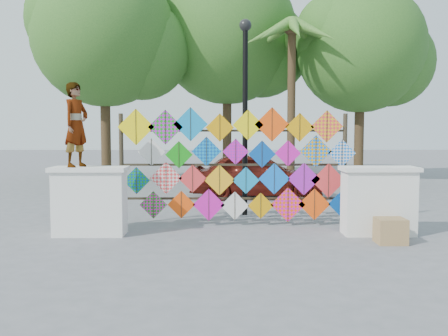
{
  "coord_description": "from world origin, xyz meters",
  "views": [
    {
      "loc": [
        -0.25,
        -9.44,
        1.96
      ],
      "look_at": [
        -0.19,
        0.6,
        1.2
      ],
      "focal_mm": 40.0,
      "sensor_mm": 36.0,
      "label": 1
    }
  ],
  "objects_px": {
    "kite_rack": "(238,166)",
    "sedan": "(257,175)",
    "vendor_woman": "(76,125)",
    "lamppost": "(245,98)"
  },
  "relations": [
    {
      "from": "kite_rack",
      "to": "sedan",
      "type": "xyz_separation_m",
      "value": [
        0.7,
        4.22,
        -0.57
      ]
    },
    {
      "from": "kite_rack",
      "to": "vendor_woman",
      "type": "relative_size",
      "value": 3.16
    },
    {
      "from": "sedan",
      "to": "lamppost",
      "type": "height_order",
      "value": "lamppost"
    },
    {
      "from": "vendor_woman",
      "to": "sedan",
      "type": "bearing_deg",
      "value": -11.12
    },
    {
      "from": "vendor_woman",
      "to": "sedan",
      "type": "height_order",
      "value": "vendor_woman"
    },
    {
      "from": "kite_rack",
      "to": "lamppost",
      "type": "height_order",
      "value": "lamppost"
    },
    {
      "from": "vendor_woman",
      "to": "kite_rack",
      "type": "bearing_deg",
      "value": -48.18
    },
    {
      "from": "lamppost",
      "to": "vendor_woman",
      "type": "bearing_deg",
      "value": -145.7
    },
    {
      "from": "sedan",
      "to": "lamppost",
      "type": "distance_m",
      "value": 3.62
    },
    {
      "from": "sedan",
      "to": "kite_rack",
      "type": "bearing_deg",
      "value": 172.92
    }
  ]
}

